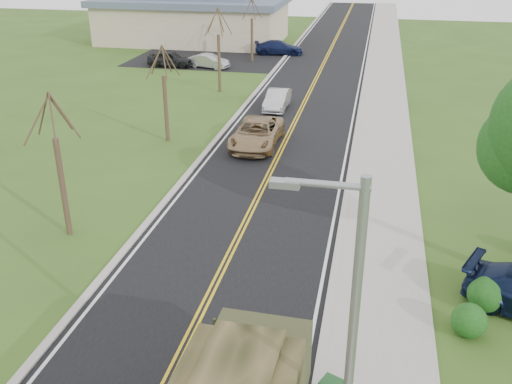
# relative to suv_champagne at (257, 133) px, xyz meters

# --- Properties ---
(road) EXTENTS (8.00, 120.00, 0.01)m
(road) POSITION_rel_suv_champagne_xyz_m (1.55, 17.74, -0.77)
(road) COLOR black
(road) RESTS_ON ground
(curb_right) EXTENTS (0.30, 120.00, 0.12)m
(curb_right) POSITION_rel_suv_champagne_xyz_m (5.70, 17.74, -0.71)
(curb_right) COLOR #9E998E
(curb_right) RESTS_ON ground
(sidewalk_right) EXTENTS (3.20, 120.00, 0.10)m
(sidewalk_right) POSITION_rel_suv_champagne_xyz_m (7.45, 17.74, -0.72)
(sidewalk_right) COLOR #9E998E
(sidewalk_right) RESTS_ON ground
(curb_left) EXTENTS (0.30, 120.00, 0.10)m
(curb_left) POSITION_rel_suv_champagne_xyz_m (-2.60, 17.74, -0.72)
(curb_left) COLOR #9E998E
(curb_left) RESTS_ON ground
(street_light) EXTENTS (1.65, 0.22, 8.00)m
(street_light) POSITION_rel_suv_champagne_xyz_m (6.45, -22.76, 3.66)
(street_light) COLOR gray
(street_light) RESTS_ON ground
(bare_tree_a) EXTENTS (1.93, 2.26, 6.08)m
(bare_tree_a) POSITION_rel_suv_champagne_xyz_m (-5.46, -12.26, 1.85)
(bare_tree_a) COLOR #38281C
(bare_tree_a) RESTS_ON ground
(bare_tree_b) EXTENTS (1.83, 2.14, 5.73)m
(bare_tree_b) POSITION_rel_suv_champagne_xyz_m (-5.46, -0.26, 1.70)
(bare_tree_b) COLOR #38281C
(bare_tree_b) RESTS_ON ground
(bare_tree_c) EXTENTS (2.04, 2.39, 6.42)m
(bare_tree_c) POSITION_rel_suv_champagne_xyz_m (-5.46, 11.74, 2.00)
(bare_tree_c) COLOR #38281C
(bare_tree_c) RESTS_ON ground
(bare_tree_d) EXTENTS (1.88, 2.20, 5.91)m
(bare_tree_d) POSITION_rel_suv_champagne_xyz_m (-5.46, 23.74, 1.78)
(bare_tree_d) COLOR #38281C
(bare_tree_d) RESTS_ON ground
(commercial_building) EXTENTS (25.50, 21.50, 5.65)m
(commercial_building) POSITION_rel_suv_champagne_xyz_m (-14.44, 33.71, 1.91)
(commercial_building) COLOR tan
(commercial_building) RESTS_ON ground
(suv_champagne) EXTENTS (2.57, 5.57, 1.55)m
(suv_champagne) POSITION_rel_suv_champagne_xyz_m (0.00, 0.00, 0.00)
(suv_champagne) COLOR #9A7D57
(suv_champagne) RESTS_ON ground
(sedan_silver) EXTENTS (1.45, 4.11, 1.35)m
(sedan_silver) POSITION_rel_suv_champagne_xyz_m (-0.16, 7.87, -0.10)
(sedan_silver) COLOR silver
(sedan_silver) RESTS_ON ground
(lot_car_dark) EXTENTS (4.30, 1.74, 1.46)m
(lot_car_dark) POSITION_rel_suv_champagne_xyz_m (-12.42, 19.78, -0.04)
(lot_car_dark) COLOR black
(lot_car_dark) RESTS_ON ground
(lot_car_silver) EXTENTS (4.06, 2.21, 1.27)m
(lot_car_silver) POSITION_rel_suv_champagne_xyz_m (-8.75, 19.99, -0.14)
(lot_car_silver) COLOR #A5A5A9
(lot_car_silver) RESTS_ON ground
(lot_car_navy) EXTENTS (5.14, 2.61, 1.43)m
(lot_car_navy) POSITION_rel_suv_champagne_xyz_m (-3.45, 27.74, -0.06)
(lot_car_navy) COLOR #10183C
(lot_car_navy) RESTS_ON ground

